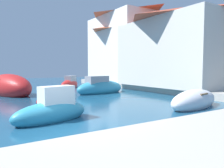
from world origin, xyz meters
The scene contains 12 objects.
ground centered at (0.00, 0.00, 0.00)m, with size 80.00×80.00×0.00m, color navy.
quay_promenade centered at (4.32, -0.37, 0.25)m, with size 44.00×32.00×0.50m.
moored_boat_1 centered at (-0.42, 1.71, 0.39)m, with size 3.40×1.85×1.61m.
moored_boat_3 centered at (-0.71, 12.06, 0.59)m, with size 3.86×6.26×2.12m.
moored_boat_4 centered at (5.74, 15.60, 0.39)m, with size 3.24×3.19×1.50m.
moored_boat_6 centered at (5.91, 9.10, 0.45)m, with size 4.86×2.36×1.75m.
moored_boat_7 centered at (6.98, 0.63, 0.34)m, with size 4.50×2.27×1.23m.
moored_boat_10 centered at (1.06, 6.09, 0.25)m, with size 3.08×2.68×0.88m.
waterfront_building_main centered at (13.00, 6.94, 4.10)m, with size 7.32×10.46×7.07m.
waterfront_building_annex centered at (13.00, 15.92, 4.13)m, with size 6.08×8.64×7.15m.
waterfront_building_far centered at (13.00, 15.54, 5.02)m, with size 6.13×9.46×8.94m.
quayside_tree centered at (11.98, 11.78, 3.64)m, with size 2.86×2.86×4.58m.
Camera 1 is at (-3.00, -6.83, 2.11)m, focal length 35.00 mm.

